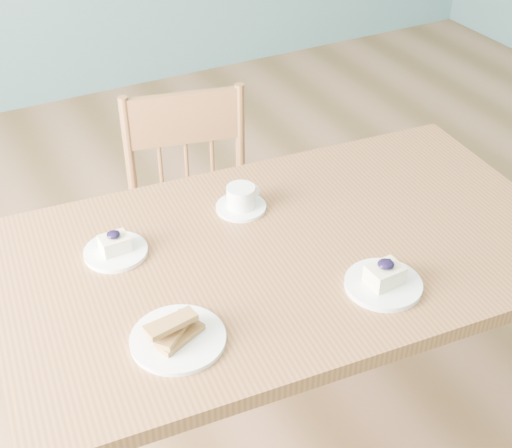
% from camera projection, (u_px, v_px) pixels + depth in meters
% --- Properties ---
extents(dining_table, '(1.45, 0.91, 0.74)m').
position_uv_depth(dining_table, '(287.00, 270.00, 1.77)').
color(dining_table, '#925C37').
rests_on(dining_table, ground).
extents(dining_chair, '(0.47, 0.46, 0.87)m').
position_uv_depth(dining_chair, '(197.00, 228.00, 2.30)').
color(dining_chair, '#925C37').
rests_on(dining_chair, ground).
extents(cheesecake_plate_near, '(0.18, 0.18, 0.07)m').
position_uv_depth(cheesecake_plate_near, '(384.00, 280.00, 1.60)').
color(cheesecake_plate_near, white).
rests_on(cheesecake_plate_near, dining_table).
extents(cheesecake_plate_far, '(0.15, 0.15, 0.06)m').
position_uv_depth(cheesecake_plate_far, '(115.00, 248.00, 1.70)').
color(cheesecake_plate_far, white).
rests_on(cheesecake_plate_far, dining_table).
extents(coffee_cup, '(0.13, 0.13, 0.07)m').
position_uv_depth(coffee_cup, '(241.00, 200.00, 1.85)').
color(coffee_cup, white).
rests_on(coffee_cup, dining_table).
extents(biscotti_plate, '(0.20, 0.20, 0.07)m').
position_uv_depth(biscotti_plate, '(178.00, 334.00, 1.46)').
color(biscotti_plate, white).
rests_on(biscotti_plate, dining_table).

